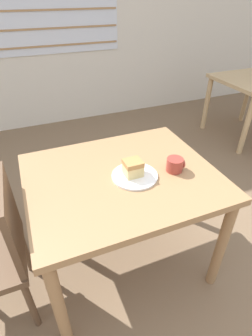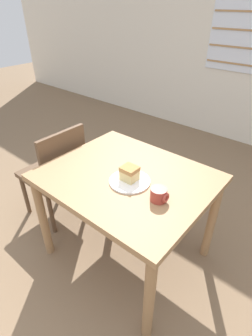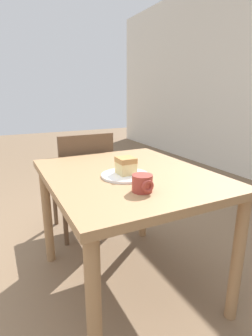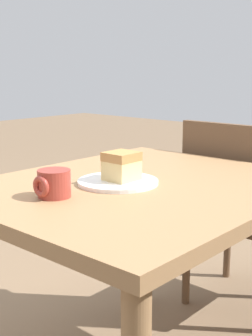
{
  "view_description": "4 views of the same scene",
  "coord_description": "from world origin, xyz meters",
  "px_view_note": "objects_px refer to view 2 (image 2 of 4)",
  "views": [
    {
      "loc": [
        -0.54,
        -0.53,
        1.58
      ],
      "look_at": [
        -0.12,
        0.52,
        0.8
      ],
      "focal_mm": 28.0,
      "sensor_mm": 36.0,
      "label": 1
    },
    {
      "loc": [
        0.74,
        -0.49,
        1.67
      ],
      "look_at": [
        -0.12,
        0.54,
        0.8
      ],
      "focal_mm": 28.0,
      "sensor_mm": 36.0,
      "label": 2
    },
    {
      "loc": [
        1.1,
        -0.07,
        1.15
      ],
      "look_at": [
        -0.12,
        0.54,
        0.76
      ],
      "focal_mm": 28.0,
      "sensor_mm": 36.0,
      "label": 3
    },
    {
      "loc": [
        0.96,
        1.46,
        1.08
      ],
      "look_at": [
        -0.06,
        0.55,
        0.79
      ],
      "focal_mm": 50.0,
      "sensor_mm": 36.0,
      "label": 4
    }
  ],
  "objects_px": {
    "dining_table_near": "(127,188)",
    "coffee_mug": "(159,195)",
    "plate": "(130,181)",
    "chair_near_window": "(56,171)",
    "cake_slice": "(130,173)"
  },
  "relations": [
    {
      "from": "cake_slice",
      "to": "chair_near_window",
      "type": "bearing_deg",
      "value": -179.85
    },
    {
      "from": "chair_near_window",
      "to": "dining_table_near",
      "type": "bearing_deg",
      "value": 93.07
    },
    {
      "from": "chair_near_window",
      "to": "coffee_mug",
      "type": "bearing_deg",
      "value": 88.02
    },
    {
      "from": "dining_table_near",
      "to": "coffee_mug",
      "type": "distance_m",
      "value": 0.33
    },
    {
      "from": "dining_table_near",
      "to": "chair_near_window",
      "type": "bearing_deg",
      "value": -176.93
    },
    {
      "from": "plate",
      "to": "cake_slice",
      "type": "xyz_separation_m",
      "value": [
        -0.01,
        0.01,
        0.05
      ]
    },
    {
      "from": "plate",
      "to": "coffee_mug",
      "type": "xyz_separation_m",
      "value": [
        0.23,
        -0.03,
        0.03
      ]
    },
    {
      "from": "plate",
      "to": "coffee_mug",
      "type": "relative_size",
      "value": 2.5
    },
    {
      "from": "dining_table_near",
      "to": "cake_slice",
      "type": "distance_m",
      "value": 0.17
    },
    {
      "from": "coffee_mug",
      "to": "dining_table_near",
      "type": "bearing_deg",
      "value": 165.72
    },
    {
      "from": "dining_table_near",
      "to": "coffee_mug",
      "type": "relative_size",
      "value": 10.34
    },
    {
      "from": "cake_slice",
      "to": "plate",
      "type": "bearing_deg",
      "value": -46.0
    },
    {
      "from": "dining_table_near",
      "to": "cake_slice",
      "type": "xyz_separation_m",
      "value": [
        0.05,
        -0.04,
        0.16
      ]
    },
    {
      "from": "dining_table_near",
      "to": "coffee_mug",
      "type": "bearing_deg",
      "value": -14.28
    },
    {
      "from": "dining_table_near",
      "to": "coffee_mug",
      "type": "height_order",
      "value": "coffee_mug"
    }
  ]
}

